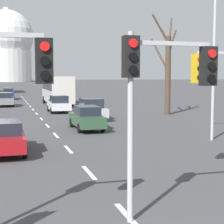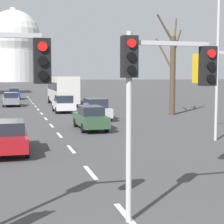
% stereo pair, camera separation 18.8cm
% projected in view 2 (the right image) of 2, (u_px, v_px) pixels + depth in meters
% --- Properties ---
extents(lane_stripe_0, '(0.16, 2.00, 0.01)m').
position_uv_depth(lane_stripe_0, '(127.00, 217.00, 9.28)').
color(lane_stripe_0, silver).
rests_on(lane_stripe_0, ground_plane).
extents(lane_stripe_1, '(0.16, 2.00, 0.01)m').
position_uv_depth(lane_stripe_1, '(90.00, 172.00, 13.60)').
color(lane_stripe_1, silver).
rests_on(lane_stripe_1, ground_plane).
extents(lane_stripe_2, '(0.16, 2.00, 0.01)m').
position_uv_depth(lane_stripe_2, '(71.00, 149.00, 17.93)').
color(lane_stripe_2, silver).
rests_on(lane_stripe_2, ground_plane).
extents(lane_stripe_3, '(0.16, 2.00, 0.01)m').
position_uv_depth(lane_stripe_3, '(59.00, 135.00, 22.25)').
color(lane_stripe_3, silver).
rests_on(lane_stripe_3, ground_plane).
extents(lane_stripe_4, '(0.16, 2.00, 0.01)m').
position_uv_depth(lane_stripe_4, '(52.00, 126.00, 26.58)').
color(lane_stripe_4, silver).
rests_on(lane_stripe_4, ground_plane).
extents(lane_stripe_5, '(0.16, 2.00, 0.01)m').
position_uv_depth(lane_stripe_5, '(46.00, 119.00, 30.90)').
color(lane_stripe_5, silver).
rests_on(lane_stripe_5, ground_plane).
extents(lane_stripe_6, '(0.16, 2.00, 0.01)m').
position_uv_depth(lane_stripe_6, '(42.00, 113.00, 35.23)').
color(lane_stripe_6, silver).
rests_on(lane_stripe_6, ground_plane).
extents(lane_stripe_7, '(0.16, 2.00, 0.01)m').
position_uv_depth(lane_stripe_7, '(38.00, 109.00, 39.55)').
color(lane_stripe_7, silver).
rests_on(lane_stripe_7, ground_plane).
extents(lane_stripe_8, '(0.16, 2.00, 0.01)m').
position_uv_depth(lane_stripe_8, '(35.00, 106.00, 43.88)').
color(lane_stripe_8, silver).
rests_on(lane_stripe_8, ground_plane).
extents(lane_stripe_9, '(0.16, 2.00, 0.01)m').
position_uv_depth(lane_stripe_9, '(33.00, 104.00, 48.20)').
color(lane_stripe_9, silver).
rests_on(lane_stripe_9, ground_plane).
extents(lane_stripe_10, '(0.16, 2.00, 0.01)m').
position_uv_depth(lane_stripe_10, '(31.00, 101.00, 52.53)').
color(lane_stripe_10, silver).
rests_on(lane_stripe_10, ground_plane).
extents(lane_stripe_11, '(0.16, 2.00, 0.01)m').
position_uv_depth(lane_stripe_11, '(30.00, 99.00, 56.85)').
color(lane_stripe_11, silver).
rests_on(lane_stripe_11, ground_plane).
extents(lane_stripe_12, '(0.16, 2.00, 0.01)m').
position_uv_depth(lane_stripe_12, '(28.00, 98.00, 61.18)').
color(lane_stripe_12, silver).
rests_on(lane_stripe_12, ground_plane).
extents(lane_stripe_13, '(0.16, 2.00, 0.01)m').
position_uv_depth(lane_stripe_13, '(27.00, 96.00, 65.50)').
color(lane_stripe_13, silver).
rests_on(lane_stripe_13, ground_plane).
extents(traffic_signal_centre_tall, '(2.38, 0.34, 4.51)m').
position_uv_depth(traffic_signal_centre_tall, '(159.00, 79.00, 8.84)').
color(traffic_signal_centre_tall, '#B2B2B7').
rests_on(traffic_signal_centre_tall, ground_plane).
extents(street_lamp_right, '(2.61, 0.36, 7.93)m').
position_uv_depth(street_lamp_right, '(209.00, 49.00, 19.84)').
color(street_lamp_right, '#B2B2B7').
rests_on(street_lamp_right, ground_plane).
extents(sedan_near_left, '(1.68, 4.58, 1.57)m').
position_uv_depth(sedan_near_left, '(90.00, 118.00, 24.52)').
color(sedan_near_left, '#2D4C33').
rests_on(sedan_near_left, ground_plane).
extents(sedan_near_right, '(1.72, 4.39, 1.72)m').
position_uv_depth(sedan_near_right, '(14.00, 94.00, 57.21)').
color(sedan_near_right, navy).
rests_on(sedan_near_right, ground_plane).
extents(sedan_mid_centre, '(1.69, 4.39, 1.49)m').
position_uv_depth(sedan_mid_centre, '(9.00, 136.00, 17.03)').
color(sedan_mid_centre, maroon).
rests_on(sedan_mid_centre, ground_plane).
extents(sedan_far_left, '(1.91, 4.46, 1.62)m').
position_uv_depth(sedan_far_left, '(11.00, 99.00, 43.90)').
color(sedan_far_left, slate).
rests_on(sedan_far_left, ground_plane).
extents(sedan_far_right, '(1.91, 4.15, 1.66)m').
position_uv_depth(sedan_far_right, '(64.00, 104.00, 36.38)').
color(sedan_far_right, silver).
rests_on(sedan_far_right, ground_plane).
extents(sedan_distant_centre, '(1.93, 4.54, 1.72)m').
position_uv_depth(sedan_distant_centre, '(95.00, 109.00, 30.18)').
color(sedan_distant_centre, '#B7B7BC').
rests_on(sedan_distant_centre, ground_plane).
extents(city_bus, '(2.66, 10.80, 3.48)m').
position_uv_depth(city_bus, '(62.00, 88.00, 45.36)').
color(city_bus, beige).
rests_on(city_bus, ground_plane).
extents(bare_tree_right_near, '(2.69, 2.62, 9.01)m').
position_uv_depth(bare_tree_right_near, '(172.00, 68.00, 33.88)').
color(bare_tree_right_near, '#473828').
rests_on(bare_tree_right_near, ground_plane).
extents(capitol_dome, '(34.22, 34.22, 48.33)m').
position_uv_depth(capitol_dome, '(14.00, 46.00, 247.09)').
color(capitol_dome, silver).
rests_on(capitol_dome, ground_plane).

